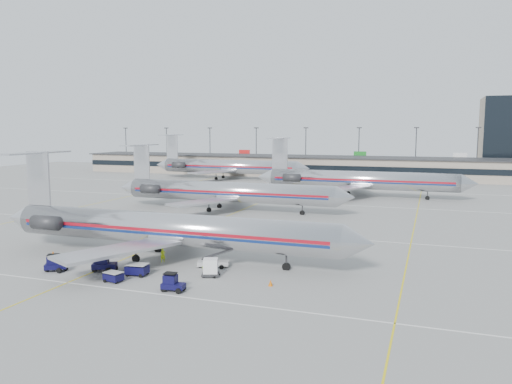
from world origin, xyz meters
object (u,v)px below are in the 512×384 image
at_px(uld_container, 211,267).
at_px(belt_loader, 214,262).
at_px(jet_foreground, 162,228).
at_px(tug_center, 103,263).
at_px(jet_second_row, 224,191).

height_order(uld_container, belt_loader, belt_loader).
relative_size(jet_foreground, tug_center, 17.10).
xyz_separation_m(tug_center, belt_loader, (10.00, 5.20, -0.34)).
relative_size(tug_center, uld_container, 1.30).
distance_m(uld_container, belt_loader, 3.34).
height_order(jet_foreground, jet_second_row, jet_foreground).
xyz_separation_m(jet_second_row, tug_center, (3.70, -40.08, -2.54)).
bearing_deg(jet_second_row, tug_center, -84.72).
bearing_deg(belt_loader, tug_center, -171.79).
relative_size(jet_second_row, uld_container, 22.09).
relative_size(jet_foreground, belt_loader, 11.36).
height_order(jet_second_row, tug_center, jet_second_row).
height_order(jet_foreground, belt_loader, jet_foreground).
height_order(jet_second_row, uld_container, jet_second_row).
xyz_separation_m(jet_foreground, belt_loader, (7.02, -1.48, -2.91)).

